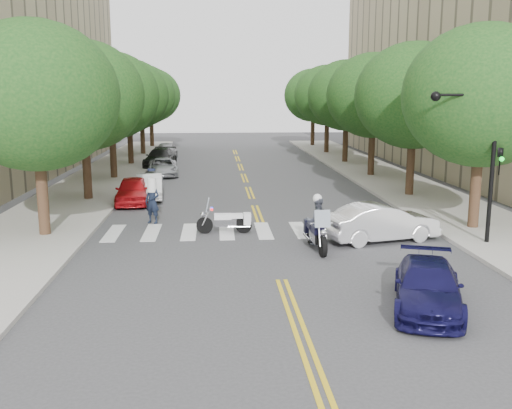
{
  "coord_description": "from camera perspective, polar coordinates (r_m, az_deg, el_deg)",
  "views": [
    {
      "loc": [
        -1.98,
        -16.66,
        5.6
      ],
      "look_at": [
        -0.38,
        5.6,
        1.3
      ],
      "focal_mm": 40.0,
      "sensor_mm": 36.0,
      "label": 1
    }
  ],
  "objects": [
    {
      "name": "parked_car_b",
      "position": [
        31.76,
        -10.62,
        1.77
      ],
      "size": [
        1.75,
        4.11,
        1.32
      ],
      "primitive_type": "imported",
      "rotation": [
        0.0,
        0.0,
        0.09
      ],
      "color": "white",
      "rests_on": "ground"
    },
    {
      "name": "motorcycle_parked",
      "position": [
        23.43,
        -2.71,
        -1.64
      ],
      "size": [
        2.28,
        0.5,
        1.48
      ],
      "rotation": [
        0.0,
        0.0,
        1.56
      ],
      "color": "black",
      "rests_on": "ground"
    },
    {
      "name": "tree_l_1",
      "position": [
        31.41,
        -16.93,
        10.36
      ],
      "size": [
        6.4,
        6.4,
        8.45
      ],
      "color": "#382316",
      "rests_on": "ground"
    },
    {
      "name": "sidewalk_right",
      "position": [
        40.71,
        12.33,
        2.85
      ],
      "size": [
        5.0,
        60.0,
        0.15
      ],
      "primitive_type": "cube",
      "color": "#9E9991",
      "rests_on": "ground"
    },
    {
      "name": "tree_l_4",
      "position": [
        55.08,
        -11.42,
        10.64
      ],
      "size": [
        6.4,
        6.4,
        8.45
      ],
      "color": "#382316",
      "rests_on": "ground"
    },
    {
      "name": "sedan_blue",
      "position": [
        15.91,
        16.8,
        -7.85
      ],
      "size": [
        2.94,
        4.54,
        1.22
      ],
      "primitive_type": "imported",
      "rotation": [
        0.0,
        0.0,
        -0.32
      ],
      "color": "#100E3B",
      "rests_on": "ground"
    },
    {
      "name": "tree_r_5",
      "position": [
        63.58,
        5.75,
        10.81
      ],
      "size": [
        6.4,
        6.4,
        8.45
      ],
      "color": "#382316",
      "rests_on": "ground"
    },
    {
      "name": "parked_car_e",
      "position": [
        51.07,
        -8.98,
        5.33
      ],
      "size": [
        1.88,
        4.47,
        1.51
      ],
      "primitive_type": "imported",
      "rotation": [
        0.0,
        0.0,
        -0.02
      ],
      "color": "gray",
      "rests_on": "ground"
    },
    {
      "name": "tree_r_0",
      "position": [
        25.1,
        21.68,
        10.05
      ],
      "size": [
        6.4,
        6.4,
        8.45
      ],
      "color": "#382316",
      "rests_on": "ground"
    },
    {
      "name": "tree_l_3",
      "position": [
        47.16,
        -12.65,
        10.59
      ],
      "size": [
        6.4,
        6.4,
        8.45
      ],
      "color": "#382316",
      "rests_on": "ground"
    },
    {
      "name": "sidewalk_left",
      "position": [
        39.77,
        -14.98,
        2.55
      ],
      "size": [
        5.0,
        60.0,
        0.15
      ],
      "primitive_type": "cube",
      "color": "#9E9991",
      "rests_on": "ground"
    },
    {
      "name": "tree_r_2",
      "position": [
        40.14,
        11.67,
        10.62
      ],
      "size": [
        6.4,
        6.4,
        8.45
      ],
      "color": "#382316",
      "rests_on": "ground"
    },
    {
      "name": "parked_car_d",
      "position": [
        45.63,
        -9.55,
        4.62
      ],
      "size": [
        2.53,
        5.18,
        1.45
      ],
      "primitive_type": "imported",
      "rotation": [
        0.0,
        0.0,
        -0.1
      ],
      "color": "black",
      "rests_on": "ground"
    },
    {
      "name": "tree_l_5",
      "position": [
        63.03,
        -10.51,
        10.68
      ],
      "size": [
        6.4,
        6.4,
        8.45
      ],
      "color": "#382316",
      "rests_on": "ground"
    },
    {
      "name": "ground",
      "position": [
        17.69,
        2.56,
        -7.56
      ],
      "size": [
        140.0,
        140.0,
        0.0
      ],
      "primitive_type": "plane",
      "color": "#38383A",
      "rests_on": "ground"
    },
    {
      "name": "tree_r_1",
      "position": [
        32.5,
        15.53,
        10.44
      ],
      "size": [
        6.4,
        6.4,
        8.45
      ],
      "color": "#382316",
      "rests_on": "ground"
    },
    {
      "name": "tree_l_0",
      "position": [
        23.66,
        -21.2,
        10.07
      ],
      "size": [
        6.4,
        6.4,
        8.45
      ],
      "color": "#382316",
      "rests_on": "ground"
    },
    {
      "name": "parked_car_c",
      "position": [
        40.63,
        -9.28,
        3.71
      ],
      "size": [
        2.47,
        4.58,
        1.22
      ],
      "primitive_type": "imported",
      "rotation": [
        0.0,
        0.0,
        0.1
      ],
      "color": "gray",
      "rests_on": "ground"
    },
    {
      "name": "officer_standing",
      "position": [
        25.54,
        -10.32,
        0.3
      ],
      "size": [
        0.85,
        0.76,
        1.96
      ],
      "primitive_type": "imported",
      "rotation": [
        0.0,
        0.0,
        -0.52
      ],
      "color": "black",
      "rests_on": "ground"
    },
    {
      "name": "tree_r_4",
      "position": [
        55.71,
        7.17,
        10.77
      ],
      "size": [
        6.4,
        6.4,
        8.45
      ],
      "color": "#382316",
      "rests_on": "ground"
    },
    {
      "name": "tree_r_3",
      "position": [
        47.89,
        9.06,
        10.72
      ],
      "size": [
        6.4,
        6.4,
        8.45
      ],
      "color": "#382316",
      "rests_on": "ground"
    },
    {
      "name": "convertible",
      "position": [
        22.64,
        12.47,
        -1.77
      ],
      "size": [
        4.7,
        2.58,
        1.47
      ],
      "primitive_type": "imported",
      "rotation": [
        0.0,
        0.0,
        1.81
      ],
      "color": "white",
      "rests_on": "ground"
    },
    {
      "name": "tree_l_2",
      "position": [
        39.26,
        -14.36,
        10.5
      ],
      "size": [
        6.4,
        6.4,
        8.45
      ],
      "color": "#382316",
      "rests_on": "ground"
    },
    {
      "name": "motorcycle_police",
      "position": [
        20.96,
        6.07,
        -2.04
      ],
      "size": [
        0.89,
        2.57,
        2.09
      ],
      "rotation": [
        0.0,
        0.0,
        3.2
      ],
      "color": "black",
      "rests_on": "ground"
    },
    {
      "name": "parked_car_a",
      "position": [
        30.37,
        -12.23,
        1.37
      ],
      "size": [
        1.93,
        4.2,
        1.4
      ],
      "primitive_type": "imported",
      "rotation": [
        0.0,
        0.0,
        0.07
      ],
      "color": "red",
      "rests_on": "ground"
    },
    {
      "name": "traffic_signal_pole",
      "position": [
        22.45,
        21.61,
        5.35
      ],
      "size": [
        2.82,
        0.42,
        6.0
      ],
      "color": "black",
      "rests_on": "ground"
    }
  ]
}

